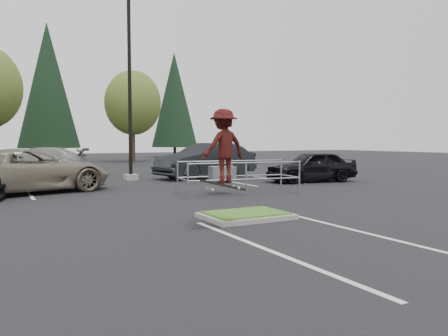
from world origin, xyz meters
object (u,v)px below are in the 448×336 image
conif_c (174,100)px  car_r_black (312,166)px  light_pole (130,89)px  conif_b (48,85)px  skateboarder (223,147)px  car_far_silver (40,161)px  car_r_charc (206,160)px  cart_corral (226,173)px  decid_c (133,105)px  car_l_tan (28,171)px

conif_c → car_r_black: bearing=-100.5°
light_pole → conif_b: bearing=91.0°
conif_b → skateboarder: size_ratio=7.83×
light_pole → skateboarder: light_pole is taller
conif_b → conif_c: (14.00, -1.00, -1.00)m
conif_b → car_far_silver: (-3.16, -22.50, -7.04)m
conif_c → car_r_black: conif_c is taller
car_r_charc → light_pole: bearing=-109.1°
conif_c → car_r_black: (-6.00, -32.50, -6.09)m
cart_corral → car_r_black: 6.41m
car_r_charc → conif_c: bearing=149.3°
decid_c → car_r_charc: decid_c is taller
conif_c → car_l_tan: size_ratio=2.05×
conif_b → car_l_tan: conif_b is taller
cart_corral → car_l_tan: car_l_tan is taller
light_pole → cart_corral: bearing=-78.3°
car_r_black → car_far_silver: 15.67m
conif_b → skateboarder: 41.95m
decid_c → car_far_silver: (-9.15, -11.83, -4.45)m
conif_b → car_far_silver: size_ratio=2.60×
conif_b → car_l_tan: (-4.50, -31.88, -7.00)m
car_far_silver → conif_b: bearing=-165.8°
car_r_charc → conif_b: bearing=176.9°
skateboarder → car_r_black: bearing=-146.5°
light_pole → skateboarder: (-1.70, -13.00, -2.69)m
light_pole → car_far_silver: 7.97m
conif_b → car_r_black: 35.17m
car_r_charc → car_r_black: size_ratio=1.28×
light_pole → conif_c: 30.72m
skateboarder → car_l_tan: skateboarder is taller
conif_c → skateboarder: conif_c is taller
skateboarder → conif_b: bearing=-99.2°
conif_c → car_l_tan: (-18.50, -30.88, -6.00)m
cart_corral → skateboarder: skateboarder is taller
conif_c → cart_corral: (-11.99, -34.78, -6.06)m
light_pole → car_r_charc: (4.00, -0.50, -3.62)m
conif_c → skateboarder: 43.54m
decid_c → skateboarder: decid_c is taller
cart_corral → car_r_black: car_r_black is taller
car_r_charc → decid_c: bearing=163.4°
conif_b → skateboarder: bearing=-91.7°
decid_c → car_r_black: decid_c is taller
car_l_tan → decid_c: bearing=-40.9°
cart_corral → car_r_black: bearing=29.9°
decid_c → skateboarder: size_ratio=4.53×
car_l_tan → car_r_charc: bearing=-86.8°
car_r_black → cart_corral: bearing=-60.8°
decid_c → conif_c: (8.01, 9.67, 1.59)m
cart_corral → car_r_charc: car_r_charc is taller
cart_corral → car_l_tan: bearing=158.2°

